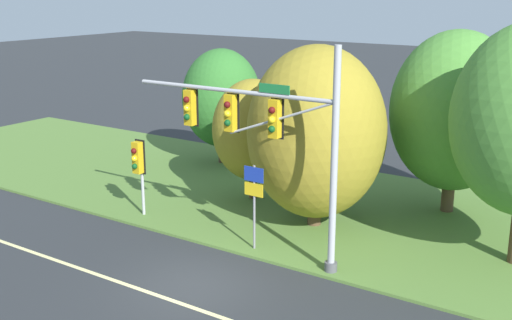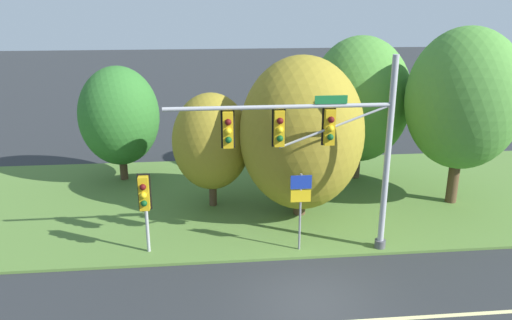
{
  "view_description": "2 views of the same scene",
  "coord_description": "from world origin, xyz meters",
  "px_view_note": "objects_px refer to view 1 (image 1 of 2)",
  "views": [
    {
      "loc": [
        11.48,
        -13.77,
        8.77
      ],
      "look_at": [
        -0.65,
        4.42,
        2.79
      ],
      "focal_mm": 45.0,
      "sensor_mm": 36.0,
      "label": 1
    },
    {
      "loc": [
        -3.04,
        -13.07,
        8.88
      ],
      "look_at": [
        -1.26,
        4.63,
        3.09
      ],
      "focal_mm": 35.0,
      "sensor_mm": 36.0,
      "label": 2
    }
  ],
  "objects_px": {
    "traffic_signal_mast": "(267,131)",
    "pedestrian_signal_near_kerb": "(138,162)",
    "tree_behind_signpost": "(316,133)",
    "tree_left_of_mast": "(253,130)",
    "route_sign_post": "(254,194)",
    "tree_mid_verge": "(455,111)",
    "tree_nearest_road": "(221,98)"
  },
  "relations": [
    {
      "from": "pedestrian_signal_near_kerb",
      "to": "route_sign_post",
      "type": "distance_m",
      "value": 5.48
    },
    {
      "from": "traffic_signal_mast",
      "to": "tree_left_of_mast",
      "type": "bearing_deg",
      "value": 128.32
    },
    {
      "from": "route_sign_post",
      "to": "tree_left_of_mast",
      "type": "xyz_separation_m",
      "value": [
        -3.06,
        4.47,
        0.97
      ]
    },
    {
      "from": "tree_nearest_road",
      "to": "route_sign_post",
      "type": "bearing_deg",
      "value": -47.86
    },
    {
      "from": "pedestrian_signal_near_kerb",
      "to": "tree_mid_verge",
      "type": "relative_size",
      "value": 0.42
    },
    {
      "from": "pedestrian_signal_near_kerb",
      "to": "route_sign_post",
      "type": "xyz_separation_m",
      "value": [
        5.47,
        -0.24,
        -0.22
      ]
    },
    {
      "from": "pedestrian_signal_near_kerb",
      "to": "tree_nearest_road",
      "type": "distance_m",
      "value": 8.37
    },
    {
      "from": "traffic_signal_mast",
      "to": "tree_nearest_road",
      "type": "distance_m",
      "value": 11.73
    },
    {
      "from": "traffic_signal_mast",
      "to": "tree_mid_verge",
      "type": "bearing_deg",
      "value": 64.12
    },
    {
      "from": "tree_mid_verge",
      "to": "pedestrian_signal_near_kerb",
      "type": "bearing_deg",
      "value": -143.61
    },
    {
      "from": "pedestrian_signal_near_kerb",
      "to": "route_sign_post",
      "type": "bearing_deg",
      "value": -2.49
    },
    {
      "from": "traffic_signal_mast",
      "to": "pedestrian_signal_near_kerb",
      "type": "relative_size",
      "value": 2.6
    },
    {
      "from": "tree_left_of_mast",
      "to": "tree_behind_signpost",
      "type": "bearing_deg",
      "value": -19.63
    },
    {
      "from": "traffic_signal_mast",
      "to": "route_sign_post",
      "type": "distance_m",
      "value": 2.33
    },
    {
      "from": "traffic_signal_mast",
      "to": "pedestrian_signal_near_kerb",
      "type": "distance_m",
      "value": 6.41
    },
    {
      "from": "pedestrian_signal_near_kerb",
      "to": "tree_left_of_mast",
      "type": "distance_m",
      "value": 4.93
    },
    {
      "from": "route_sign_post",
      "to": "tree_mid_verge",
      "type": "distance_m",
      "value": 8.8
    },
    {
      "from": "route_sign_post",
      "to": "traffic_signal_mast",
      "type": "bearing_deg",
      "value": -14.3
    },
    {
      "from": "tree_behind_signpost",
      "to": "tree_mid_verge",
      "type": "xyz_separation_m",
      "value": [
        3.68,
        4.24,
        0.49
      ]
    },
    {
      "from": "traffic_signal_mast",
      "to": "pedestrian_signal_near_kerb",
      "type": "height_order",
      "value": "traffic_signal_mast"
    },
    {
      "from": "pedestrian_signal_near_kerb",
      "to": "tree_left_of_mast",
      "type": "xyz_separation_m",
      "value": [
        2.41,
        4.23,
        0.76
      ]
    },
    {
      "from": "pedestrian_signal_near_kerb",
      "to": "tree_behind_signpost",
      "type": "bearing_deg",
      "value": 25.83
    },
    {
      "from": "pedestrian_signal_near_kerb",
      "to": "tree_left_of_mast",
      "type": "bearing_deg",
      "value": 60.34
    },
    {
      "from": "tree_nearest_road",
      "to": "tree_behind_signpost",
      "type": "relative_size",
      "value": 0.85
    },
    {
      "from": "tree_behind_signpost",
      "to": "pedestrian_signal_near_kerb",
      "type": "bearing_deg",
      "value": -154.17
    },
    {
      "from": "pedestrian_signal_near_kerb",
      "to": "tree_behind_signpost",
      "type": "distance_m",
      "value": 6.87
    },
    {
      "from": "traffic_signal_mast",
      "to": "tree_nearest_road",
      "type": "xyz_separation_m",
      "value": [
        -8.09,
        8.44,
        -0.93
      ]
    },
    {
      "from": "tree_behind_signpost",
      "to": "tree_left_of_mast",
      "type": "bearing_deg",
      "value": 160.37
    },
    {
      "from": "route_sign_post",
      "to": "tree_behind_signpost",
      "type": "height_order",
      "value": "tree_behind_signpost"
    },
    {
      "from": "route_sign_post",
      "to": "tree_left_of_mast",
      "type": "height_order",
      "value": "tree_left_of_mast"
    },
    {
      "from": "traffic_signal_mast",
      "to": "tree_nearest_road",
      "type": "height_order",
      "value": "traffic_signal_mast"
    },
    {
      "from": "tree_nearest_road",
      "to": "tree_left_of_mast",
      "type": "relative_size",
      "value": 1.14
    }
  ]
}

